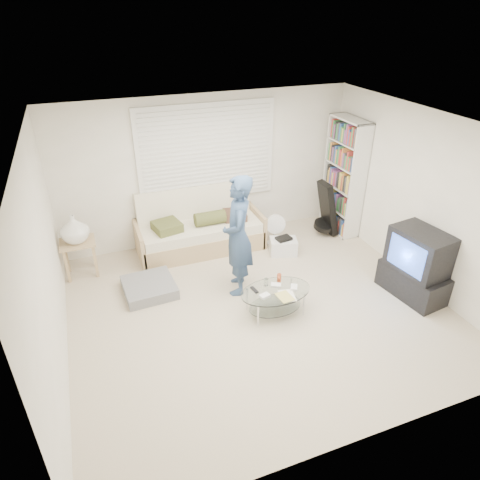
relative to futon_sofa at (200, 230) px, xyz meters
name	(u,v)px	position (x,y,z in m)	size (l,w,h in m)	color
ground	(258,307)	(0.28, -1.87, -0.34)	(5.00, 5.00, 0.00)	#C4B598
room_shell	(246,186)	(0.28, -1.40, 1.29)	(5.02, 4.52, 2.51)	silver
window_blinds	(207,153)	(0.28, 0.33, 1.21)	(2.32, 0.08, 1.62)	silver
futon_sofa	(200,230)	(0.00, 0.00, 0.00)	(2.10, 0.85, 1.03)	tan
grey_floor_pillow	(149,287)	(-1.06, -0.97, -0.26)	(0.71, 0.71, 0.16)	slate
side_table	(75,232)	(-1.94, -0.13, 0.41)	(0.51, 0.41, 1.01)	tan
bookshelf	(344,177)	(2.61, -0.22, 0.69)	(0.32, 0.86, 2.05)	white
guitar_case	(327,212)	(2.25, -0.34, 0.11)	(0.38, 0.37, 1.00)	black
floor_fan	(274,227)	(1.24, -0.33, 0.00)	(0.35, 0.23, 0.57)	white
storage_bin	(283,246)	(1.25, -0.67, -0.20)	(0.51, 0.43, 0.31)	white
tv_unit	(416,265)	(2.48, -2.37, 0.16)	(0.62, 1.00, 1.02)	black
coffee_table	(276,295)	(0.47, -2.05, -0.04)	(0.98, 0.63, 0.48)	silver
standing_person	(238,236)	(0.19, -1.35, 0.55)	(0.64, 0.42, 1.77)	navy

